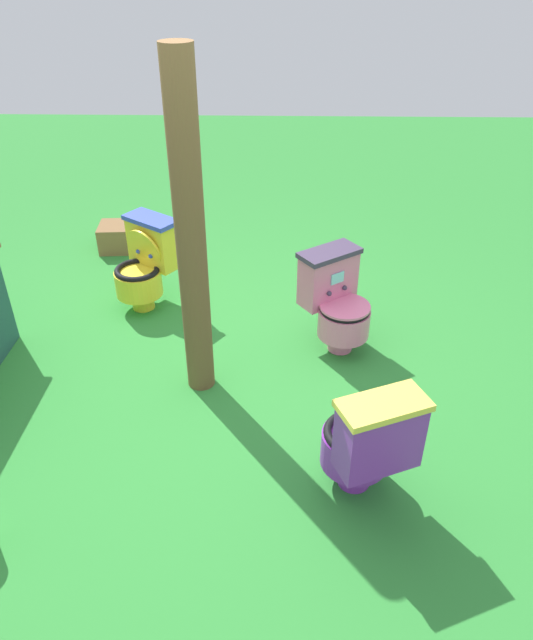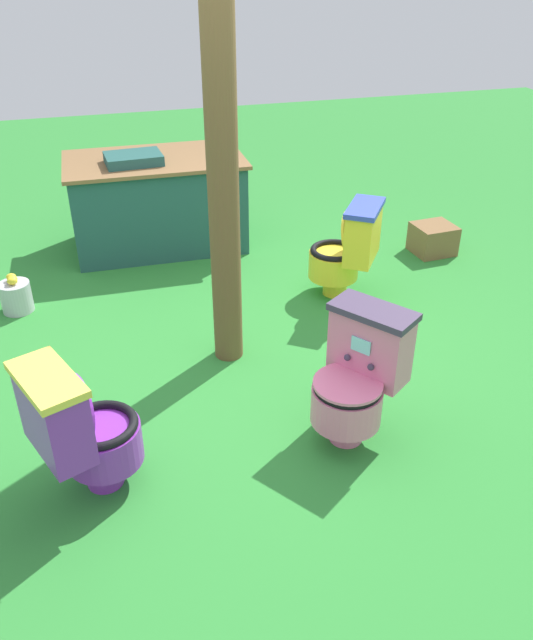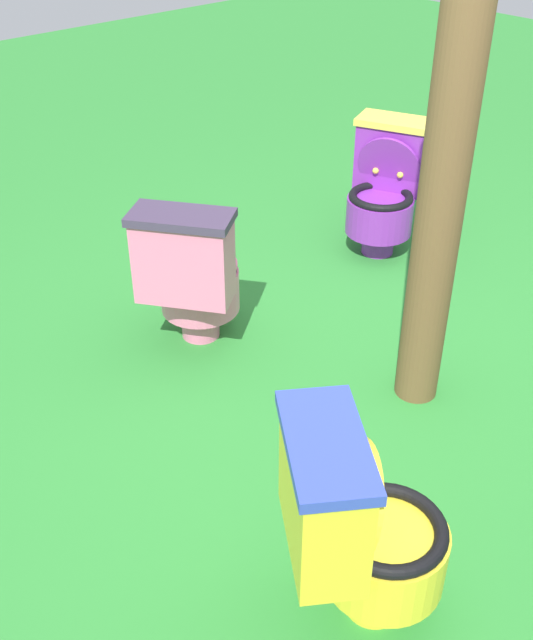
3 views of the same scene
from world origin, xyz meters
name	(u,v)px [view 2 (image 2 of 3)]	position (x,y,z in m)	size (l,w,h in m)	color
ground	(247,355)	(0.00, 0.00, 0.00)	(14.00, 14.00, 0.00)	#2D8433
toilet_purple	(81,430)	(-1.02, -0.92, 0.37)	(0.61, 0.56, 0.73)	purple
toilet_pink	(357,376)	(0.37, -0.88, 0.37)	(0.63, 0.61, 0.73)	pink
toilet_yellow	(347,250)	(0.91, 0.60, 0.37)	(0.63, 0.61, 0.73)	yellow
vendor_table	(157,202)	(-0.29, 1.91, 0.39)	(1.47, 0.88, 0.85)	#23514C
wooden_post	(224,197)	(-0.11, 0.05, 1.06)	(0.18, 0.18, 2.13)	brown
small_crate	(433,239)	(1.92, 1.10, 0.12)	(0.30, 0.33, 0.25)	brown
lemon_bucket	(16,296)	(-1.44, 1.02, 0.12)	(0.22, 0.22, 0.28)	#B7B7BF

